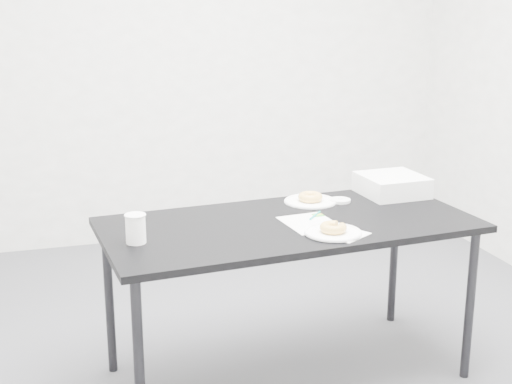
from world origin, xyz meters
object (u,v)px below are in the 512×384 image
object	(u,v)px
pen	(315,215)
coffee_cup	(136,229)
scorecard	(310,223)
plate_near	(333,233)
plate_far	(310,201)
table	(289,234)
bakery_box	(392,185)
donut_near	(333,228)
donut_far	(310,197)

from	to	relation	value
pen	coffee_cup	world-z (taller)	coffee_cup
scorecard	plate_near	xyz separation A→B (m)	(0.04, -0.16, 0.01)
plate_far	table	bearing A→B (deg)	-127.11
pen	bakery_box	bearing A→B (deg)	-23.05
table	donut_near	size ratio (longest dim) A/B	14.89
plate_near	donut_near	world-z (taller)	donut_near
scorecard	bakery_box	xyz separation A→B (m)	(0.55, 0.33, 0.05)
bakery_box	coffee_cup	bearing A→B (deg)	-167.40
scorecard	donut_far	distance (m)	0.33
scorecard	plate_far	world-z (taller)	plate_far
plate_near	donut_far	world-z (taller)	donut_far
pen	donut_far	distance (m)	0.24
scorecard	table	bearing A→B (deg)	141.08
table	pen	world-z (taller)	pen
donut_near	bakery_box	world-z (taller)	bakery_box
scorecard	donut_far	size ratio (longest dim) A/B	2.31
table	pen	size ratio (longest dim) A/B	13.34
pen	coffee_cup	bearing A→B (deg)	139.92
plate_near	bakery_box	world-z (taller)	bakery_box
coffee_cup	bakery_box	world-z (taller)	coffee_cup
pen	plate_far	bearing A→B (deg)	25.53
pen	donut_far	xyz separation A→B (m)	(0.06, 0.23, 0.02)
plate_far	donut_far	world-z (taller)	donut_far
donut_near	plate_far	size ratio (longest dim) A/B	0.45
scorecard	coffee_cup	xyz separation A→B (m)	(-0.76, -0.04, 0.06)
table	scorecard	distance (m)	0.11
pen	donut_near	world-z (taller)	donut_near
plate_near	table	bearing A→B (deg)	118.92
scorecard	coffee_cup	distance (m)	0.76
donut_near	coffee_cup	world-z (taller)	coffee_cup
table	plate_far	xyz separation A→B (m)	(0.20, 0.26, 0.06)
pen	donut_far	size ratio (longest dim) A/B	1.07
donut_near	donut_far	world-z (taller)	donut_near
plate_near	coffee_cup	world-z (taller)	coffee_cup
table	donut_far	size ratio (longest dim) A/B	14.29
donut_near	pen	bearing A→B (deg)	86.52
plate_far	donut_far	distance (m)	0.02
plate_near	bakery_box	bearing A→B (deg)	43.48
scorecard	donut_far	xyz separation A→B (m)	(0.12, 0.31, 0.03)
plate_near	bakery_box	size ratio (longest dim) A/B	0.81
donut_near	plate_far	bearing A→B (deg)	80.59
donut_far	bakery_box	bearing A→B (deg)	1.89
table	coffee_cup	distance (m)	0.69
scorecard	donut_near	distance (m)	0.17
plate_near	donut_far	bearing A→B (deg)	80.59
pen	donut_near	bearing A→B (deg)	-142.35
table	pen	distance (m)	0.15
plate_near	donut_far	xyz separation A→B (m)	(0.08, 0.47, 0.02)
table	plate_near	world-z (taller)	plate_near
donut_far	pen	bearing A→B (deg)	-105.60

